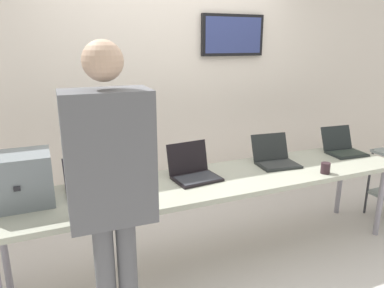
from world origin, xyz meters
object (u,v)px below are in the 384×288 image
(workbench, at_px, (217,184))
(person, at_px, (110,179))
(laptop_station_3, at_px, (343,147))
(laptop_station_0, at_px, (90,184))
(coffee_mug, at_px, (325,168))
(equipment_box, at_px, (18,180))
(laptop_station_1, at_px, (193,170))
(laptop_station_2, at_px, (275,158))

(workbench, relative_size, person, 1.89)
(workbench, distance_m, laptop_station_3, 1.46)
(laptop_station_0, relative_size, coffee_mug, 3.80)
(equipment_box, xyz_separation_m, coffee_mug, (2.31, -0.35, -0.13))
(coffee_mug, bearing_deg, person, -168.50)
(workbench, bearing_deg, equipment_box, 176.09)
(workbench, height_order, coffee_mug, coffee_mug)
(workbench, xyz_separation_m, laptop_station_3, (1.45, 0.13, 0.10))
(equipment_box, relative_size, laptop_station_0, 1.23)
(laptop_station_0, relative_size, person, 0.19)
(laptop_station_1, bearing_deg, laptop_station_0, 177.21)
(laptop_station_1, relative_size, person, 0.21)
(laptop_station_2, xyz_separation_m, laptop_station_3, (0.81, 0.01, -0.00))
(laptop_station_0, xyz_separation_m, person, (0.02, -0.75, 0.31))
(equipment_box, distance_m, laptop_station_2, 2.07)
(workbench, height_order, laptop_station_3, laptop_station_3)
(laptop_station_2, bearing_deg, laptop_station_1, -178.35)
(laptop_station_0, xyz_separation_m, laptop_station_1, (0.80, -0.04, 0.01))
(workbench, xyz_separation_m, laptop_station_2, (0.64, 0.11, 0.10))
(laptop_station_1, bearing_deg, workbench, -28.50)
(laptop_station_1, bearing_deg, laptop_station_3, 1.28)
(laptop_station_1, distance_m, laptop_station_3, 1.62)
(laptop_station_0, distance_m, laptop_station_3, 2.42)
(person, bearing_deg, laptop_station_2, 24.93)
(laptop_station_0, distance_m, coffee_mug, 1.89)
(laptop_station_2, distance_m, coffee_mug, 0.44)
(person, bearing_deg, workbench, 33.27)
(laptop_station_1, height_order, coffee_mug, laptop_station_1)
(equipment_box, relative_size, laptop_station_2, 1.12)
(workbench, relative_size, laptop_station_2, 8.89)
(laptop_station_2, relative_size, person, 0.21)
(equipment_box, relative_size, coffee_mug, 4.68)
(workbench, height_order, person, person)
(laptop_station_1, relative_size, laptop_station_3, 1.06)
(laptop_station_1, xyz_separation_m, laptop_station_3, (1.62, 0.04, -0.00))
(equipment_box, height_order, person, person)
(workbench, bearing_deg, laptop_station_0, 172.33)
(laptop_station_1, distance_m, person, 1.10)
(laptop_station_2, bearing_deg, laptop_station_0, 179.44)
(laptop_station_2, distance_m, laptop_station_3, 0.81)
(coffee_mug, bearing_deg, laptop_station_2, 123.68)
(equipment_box, distance_m, person, 0.89)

